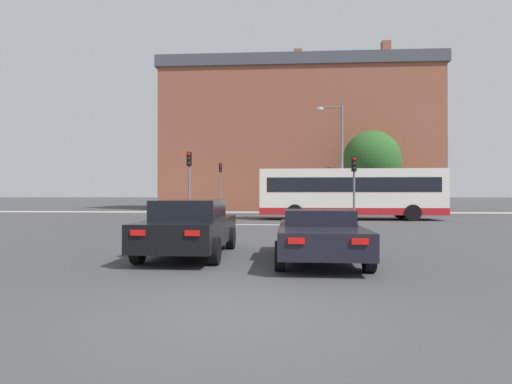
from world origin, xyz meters
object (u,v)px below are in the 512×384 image
Objects in this scene: car_saloon_left at (190,227)px; traffic_light_far_left at (220,179)px; traffic_light_near_left at (189,175)px; traffic_light_near_right at (354,178)px; pedestrian_walking_east at (294,200)px; car_roadster_right at (319,235)px; traffic_light_far_right at (329,182)px; pedestrian_waiting at (291,201)px; street_lamp_junction at (338,150)px; bus_crossing_lead at (350,193)px.

car_saloon_left is 1.00× the size of traffic_light_far_left.
car_saloon_left is 12.36m from traffic_light_near_left.
traffic_light_far_left is at bearing 124.89° from traffic_light_near_right.
car_saloon_left is at bearing 174.27° from pedestrian_walking_east.
traffic_light_far_left is at bearing 105.04° from car_roadster_right.
traffic_light_near_right is (3.06, 12.11, 1.85)m from car_roadster_right.
traffic_light_far_right is 2.29× the size of pedestrian_waiting.
car_saloon_left is at bearing -119.27° from traffic_light_near_right.
traffic_light_near_right is 2.01× the size of pedestrian_walking_east.
traffic_light_near_right is at bearing -113.07° from pedestrian_waiting.
pedestrian_walking_east is (-2.98, 0.97, -1.59)m from traffic_light_far_right.
street_lamp_junction is (-0.32, 3.88, 1.95)m from traffic_light_near_right.
traffic_light_far_left is 12.94m from traffic_light_near_left.
street_lamp_junction reaches higher than traffic_light_far_left.
car_saloon_left is 1.02× the size of car_roadster_right.
traffic_light_near_left is 0.55× the size of street_lamp_junction.
traffic_light_far_right reaches higher than pedestrian_waiting.
pedestrian_waiting is at bearing 83.24° from car_saloon_left.
street_lamp_junction is at bearing 21.15° from traffic_light_near_left.
street_lamp_junction is at bearing -164.10° from pedestrian_walking_east.
traffic_light_far_right is 13.08m from traffic_light_near_right.
pedestrian_walking_east is at bearing 64.71° from traffic_light_near_left.
pedestrian_waiting is 0.95× the size of pedestrian_walking_east.
street_lamp_junction is (2.73, 15.99, 3.80)m from car_roadster_right.
pedestrian_walking_east is at bearing 161.93° from traffic_light_far_right.
traffic_light_far_left is at bearing 97.53° from car_saloon_left.
bus_crossing_lead is 10.54m from pedestrian_walking_east.
traffic_light_near_right reaches higher than bus_crossing_lead.
traffic_light_near_left is at bearing -158.85° from street_lamp_junction.
traffic_light_far_right is at bearing 53.32° from traffic_light_near_left.
pedestrian_waiting is at bearing 18.71° from bus_crossing_lead.
bus_crossing_lead is (3.51, 16.14, 1.08)m from car_roadster_right.
traffic_light_far_right is 9.38m from street_lamp_junction.
traffic_light_far_left is (-9.80, 9.37, 1.24)m from bus_crossing_lead.
street_lamp_junction is at bearing 69.12° from car_saloon_left.
pedestrian_walking_east is at bearing -73.56° from pedestrian_waiting.
car_roadster_right is 26.16m from pedestrian_walking_east.
bus_crossing_lead is at bearing 20.34° from traffic_light_near_left.
bus_crossing_lead is 10.81m from pedestrian_waiting.
car_roadster_right is at bearing -125.09° from pedestrian_waiting.
traffic_light_far_left reaches higher than pedestrian_waiting.
traffic_light_near_left reaches higher than car_roadster_right.
car_saloon_left is 13.22m from traffic_light_near_right.
bus_crossing_lead reaches higher than pedestrian_waiting.
traffic_light_near_left is (0.16, -12.94, -0.24)m from traffic_light_far_left.
pedestrian_waiting is at bearing 91.08° from car_roadster_right.
traffic_light_far_right is at bearing -54.87° from pedestrian_waiting.
street_lamp_junction reaches higher than bus_crossing_lead.
street_lamp_junction is (-0.54, -9.19, 1.77)m from traffic_light_far_right.
car_roadster_right is 1.10× the size of traffic_light_far_right.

